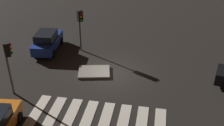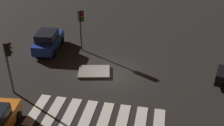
{
  "view_description": "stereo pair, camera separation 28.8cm",
  "coord_description": "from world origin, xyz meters",
  "px_view_note": "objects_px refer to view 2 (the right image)",
  "views": [
    {
      "loc": [
        3.45,
        -18.75,
        12.04
      ],
      "look_at": [
        0.0,
        0.0,
        1.0
      ],
      "focal_mm": 44.93,
      "sensor_mm": 36.0,
      "label": 1
    },
    {
      "loc": [
        3.74,
        -18.69,
        12.04
      ],
      "look_at": [
        0.0,
        0.0,
        1.0
      ],
      "focal_mm": 44.93,
      "sensor_mm": 36.0,
      "label": 2
    }
  ],
  "objects_px": {
    "traffic_island": "(94,72)",
    "traffic_light_west": "(81,21)",
    "car_blue": "(48,41)",
    "traffic_light_south": "(8,55)"
  },
  "relations": [
    {
      "from": "traffic_island",
      "to": "traffic_light_south",
      "type": "relative_size",
      "value": 0.7
    },
    {
      "from": "car_blue",
      "to": "traffic_light_west",
      "type": "xyz_separation_m",
      "value": [
        3.12,
        0.43,
        2.04
      ]
    },
    {
      "from": "car_blue",
      "to": "traffic_light_south",
      "type": "distance_m",
      "value": 7.15
    },
    {
      "from": "traffic_island",
      "to": "traffic_light_west",
      "type": "distance_m",
      "value": 4.99
    },
    {
      "from": "traffic_light_south",
      "to": "traffic_light_west",
      "type": "xyz_separation_m",
      "value": [
        2.89,
        7.25,
        -0.1
      ]
    },
    {
      "from": "traffic_light_south",
      "to": "traffic_light_west",
      "type": "distance_m",
      "value": 7.8
    },
    {
      "from": "car_blue",
      "to": "traffic_light_west",
      "type": "height_order",
      "value": "traffic_light_west"
    },
    {
      "from": "car_blue",
      "to": "traffic_light_south",
      "type": "height_order",
      "value": "traffic_light_south"
    },
    {
      "from": "traffic_island",
      "to": "car_blue",
      "type": "height_order",
      "value": "car_blue"
    },
    {
      "from": "traffic_light_south",
      "to": "traffic_light_west",
      "type": "bearing_deg",
      "value": 37.26
    }
  ]
}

